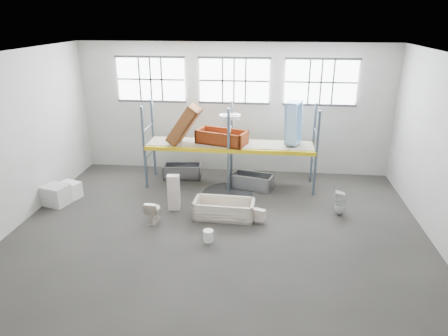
# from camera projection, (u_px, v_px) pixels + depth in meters

# --- Properties ---
(floor) EXTENTS (12.00, 10.00, 0.10)m
(floor) POSITION_uv_depth(u_px,v_px,m) (218.00, 232.00, 11.93)
(floor) COLOR #46403C
(floor) RESTS_ON ground
(ceiling) EXTENTS (12.00, 10.00, 0.10)m
(ceiling) POSITION_uv_depth(u_px,v_px,m) (217.00, 53.00, 10.11)
(ceiling) COLOR silver
(ceiling) RESTS_ON ground
(wall_back) EXTENTS (12.00, 0.10, 5.00)m
(wall_back) POSITION_uv_depth(u_px,v_px,m) (234.00, 109.00, 15.71)
(wall_back) COLOR #B0ADA4
(wall_back) RESTS_ON ground
(wall_front) EXTENTS (12.00, 0.10, 5.00)m
(wall_front) POSITION_uv_depth(u_px,v_px,m) (178.00, 251.00, 6.33)
(wall_front) COLOR #ACA9A0
(wall_front) RESTS_ON ground
(wall_left) EXTENTS (0.10, 10.00, 5.00)m
(wall_left) POSITION_uv_depth(u_px,v_px,m) (9.00, 142.00, 11.64)
(wall_left) COLOR #BAB6AC
(wall_left) RESTS_ON ground
(window_left) EXTENTS (2.60, 0.04, 1.60)m
(window_left) POSITION_uv_depth(u_px,v_px,m) (151.00, 79.00, 15.54)
(window_left) COLOR white
(window_left) RESTS_ON wall_back
(window_mid) EXTENTS (2.60, 0.04, 1.60)m
(window_mid) POSITION_uv_depth(u_px,v_px,m) (234.00, 81.00, 15.21)
(window_mid) COLOR white
(window_mid) RESTS_ON wall_back
(window_right) EXTENTS (2.60, 0.04, 1.60)m
(window_right) POSITION_uv_depth(u_px,v_px,m) (321.00, 82.00, 14.89)
(window_right) COLOR white
(window_right) RESTS_ON wall_back
(rack_upright_la) EXTENTS (0.08, 0.08, 3.00)m
(rack_upright_la) POSITION_uv_depth(u_px,v_px,m) (144.00, 148.00, 14.38)
(rack_upright_la) COLOR slate
(rack_upright_la) RESTS_ON floor
(rack_upright_lb) EXTENTS (0.08, 0.08, 3.00)m
(rack_upright_lb) POSITION_uv_depth(u_px,v_px,m) (153.00, 138.00, 15.49)
(rack_upright_lb) COLOR slate
(rack_upright_lb) RESTS_ON floor
(rack_upright_ma) EXTENTS (0.08, 0.08, 3.00)m
(rack_upright_ma) POSITION_uv_depth(u_px,v_px,m) (228.00, 151.00, 14.07)
(rack_upright_ma) COLOR slate
(rack_upright_ma) RESTS_ON floor
(rack_upright_mb) EXTENTS (0.08, 0.08, 3.00)m
(rack_upright_mb) POSITION_uv_depth(u_px,v_px,m) (232.00, 141.00, 15.18)
(rack_upright_mb) COLOR slate
(rack_upright_mb) RESTS_ON floor
(rack_upright_ra) EXTENTS (0.08, 0.08, 3.00)m
(rack_upright_ra) POSITION_uv_depth(u_px,v_px,m) (316.00, 154.00, 13.76)
(rack_upright_ra) COLOR slate
(rack_upright_ra) RESTS_ON floor
(rack_upright_rb) EXTENTS (0.08, 0.08, 3.00)m
(rack_upright_rb) POSITION_uv_depth(u_px,v_px,m) (313.00, 144.00, 14.88)
(rack_upright_rb) COLOR slate
(rack_upright_rb) RESTS_ON floor
(rack_beam_front) EXTENTS (6.00, 0.10, 0.14)m
(rack_beam_front) POSITION_uv_depth(u_px,v_px,m) (228.00, 151.00, 14.07)
(rack_beam_front) COLOR yellow
(rack_beam_front) RESTS_ON floor
(rack_beam_back) EXTENTS (6.00, 0.10, 0.14)m
(rack_beam_back) POSITION_uv_depth(u_px,v_px,m) (232.00, 141.00, 15.18)
(rack_beam_back) COLOR yellow
(rack_beam_back) RESTS_ON floor
(shelf_deck) EXTENTS (5.90, 1.10, 0.03)m
(shelf_deck) POSITION_uv_depth(u_px,v_px,m) (230.00, 144.00, 14.60)
(shelf_deck) COLOR gray
(shelf_deck) RESTS_ON floor
(wet_patch) EXTENTS (1.80, 1.80, 0.00)m
(wet_patch) POSITION_uv_depth(u_px,v_px,m) (228.00, 193.00, 14.42)
(wet_patch) COLOR black
(wet_patch) RESTS_ON floor
(bathtub_beige) EXTENTS (1.90, 0.95, 0.55)m
(bathtub_beige) POSITION_uv_depth(u_px,v_px,m) (224.00, 209.00, 12.63)
(bathtub_beige) COLOR beige
(bathtub_beige) RESTS_ON floor
(cistern_spare) EXTENTS (0.41, 0.29, 0.35)m
(cistern_spare) POSITION_uv_depth(u_px,v_px,m) (259.00, 215.00, 12.25)
(cistern_spare) COLOR beige
(cistern_spare) RESTS_ON bathtub_beige
(sink_in_tub) EXTENTS (0.52, 0.52, 0.14)m
(sink_in_tub) POSITION_uv_depth(u_px,v_px,m) (241.00, 218.00, 12.29)
(sink_in_tub) COLOR beige
(sink_in_tub) RESTS_ON bathtub_beige
(toilet_beige) EXTENTS (0.43, 0.71, 0.70)m
(toilet_beige) POSITION_uv_depth(u_px,v_px,m) (153.00, 211.00, 12.34)
(toilet_beige) COLOR #F4E2CB
(toilet_beige) RESTS_ON floor
(cistern_tall) EXTENTS (0.40, 0.28, 1.18)m
(cistern_tall) POSITION_uv_depth(u_px,v_px,m) (174.00, 193.00, 13.02)
(cistern_tall) COLOR silver
(cistern_tall) RESTS_ON floor
(toilet_white) EXTENTS (0.41, 0.40, 0.79)m
(toilet_white) POSITION_uv_depth(u_px,v_px,m) (340.00, 203.00, 12.74)
(toilet_white) COLOR white
(toilet_white) RESTS_ON floor
(steel_tub_left) EXTENTS (1.48, 0.78, 0.53)m
(steel_tub_left) POSITION_uv_depth(u_px,v_px,m) (182.00, 171.00, 15.69)
(steel_tub_left) COLOR #9B9CA1
(steel_tub_left) RESTS_ON floor
(steel_tub_right) EXTENTS (1.58, 1.03, 0.53)m
(steel_tub_right) POSITION_uv_depth(u_px,v_px,m) (252.00, 181.00, 14.73)
(steel_tub_right) COLOR #B5B8BE
(steel_tub_right) RESTS_ON floor
(rust_tub_flat) EXTENTS (1.93, 1.33, 0.50)m
(rust_tub_flat) POSITION_uv_depth(u_px,v_px,m) (222.00, 137.00, 14.52)
(rust_tub_flat) COLOR #883811
(rust_tub_flat) RESTS_ON shelf_deck
(rust_tub_tilted) EXTENTS (1.31, 0.86, 1.50)m
(rust_tub_tilted) POSITION_uv_depth(u_px,v_px,m) (184.00, 125.00, 14.29)
(rust_tub_tilted) COLOR #9C522D
(rust_tub_tilted) RESTS_ON shelf_deck
(sink_on_shelf) EXTENTS (0.86, 0.74, 0.65)m
(sink_on_shelf) POSITION_uv_depth(u_px,v_px,m) (230.00, 132.00, 14.20)
(sink_on_shelf) COLOR white
(sink_on_shelf) RESTS_ON rust_tub_flat
(blue_tub_upright) EXTENTS (0.68, 0.81, 1.49)m
(blue_tub_upright) POSITION_uv_depth(u_px,v_px,m) (294.00, 123.00, 14.13)
(blue_tub_upright) COLOR #A3CEF9
(blue_tub_upright) RESTS_ON shelf_deck
(bucket) EXTENTS (0.34, 0.34, 0.33)m
(bucket) POSITION_uv_depth(u_px,v_px,m) (208.00, 236.00, 11.31)
(bucket) COLOR white
(bucket) RESTS_ON floor
(carton_near) EXTENTS (0.93, 0.85, 0.67)m
(carton_near) POSITION_uv_depth(u_px,v_px,m) (56.00, 195.00, 13.46)
(carton_near) COLOR silver
(carton_near) RESTS_ON floor
(carton_far) EXTENTS (0.85, 0.85, 0.56)m
(carton_far) POSITION_uv_depth(u_px,v_px,m) (68.00, 191.00, 13.89)
(carton_far) COLOR white
(carton_far) RESTS_ON floor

